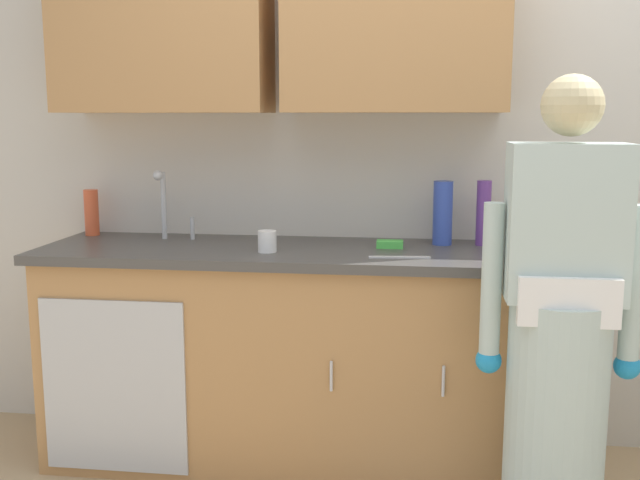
% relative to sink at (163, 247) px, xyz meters
% --- Properties ---
extents(kitchen_wall_with_uppers, '(4.80, 0.44, 2.70)m').
position_rel_sink_xyz_m(kitchen_wall_with_uppers, '(0.90, 0.29, 0.55)').
color(kitchen_wall_with_uppers, beige).
rests_on(kitchen_wall_with_uppers, ground).
extents(counter_cabinet, '(1.90, 0.62, 0.90)m').
position_rel_sink_xyz_m(counter_cabinet, '(0.48, -0.01, -0.48)').
color(counter_cabinet, '#B27F4C').
rests_on(counter_cabinet, ground).
extents(countertop, '(1.96, 0.66, 0.04)m').
position_rel_sink_xyz_m(countertop, '(0.49, -0.01, -0.01)').
color(countertop, '#474442').
rests_on(countertop, counter_cabinet).
extents(sink, '(0.50, 0.36, 0.35)m').
position_rel_sink_xyz_m(sink, '(0.00, 0.00, 0.00)').
color(sink, '#B7BABF').
rests_on(sink, counter_cabinet).
extents(person_at_sink, '(0.55, 0.34, 1.62)m').
position_rel_sink_xyz_m(person_at_sink, '(1.57, -0.53, -0.23)').
color(person_at_sink, white).
rests_on(person_at_sink, ground).
extents(bottle_water_short, '(0.08, 0.08, 0.27)m').
position_rel_sink_xyz_m(bottle_water_short, '(1.20, 0.15, 0.15)').
color(bottle_water_short, '#334CB2').
rests_on(bottle_water_short, countertop).
extents(bottle_dish_liquid, '(0.06, 0.06, 0.28)m').
position_rel_sink_xyz_m(bottle_dish_liquid, '(1.37, 0.16, 0.15)').
color(bottle_dish_liquid, '#66388C').
rests_on(bottle_dish_liquid, countertop).
extents(bottle_cleaner_spray, '(0.06, 0.06, 0.21)m').
position_rel_sink_xyz_m(bottle_cleaner_spray, '(-0.41, 0.20, 0.12)').
color(bottle_cleaner_spray, '#E05933').
rests_on(bottle_cleaner_spray, countertop).
extents(cup_by_sink, '(0.08, 0.08, 0.09)m').
position_rel_sink_xyz_m(cup_by_sink, '(0.49, -0.12, 0.06)').
color(cup_by_sink, white).
rests_on(cup_by_sink, countertop).
extents(knife_on_counter, '(0.24, 0.05, 0.01)m').
position_rel_sink_xyz_m(knife_on_counter, '(1.02, -0.18, 0.02)').
color(knife_on_counter, silver).
rests_on(knife_on_counter, countertop).
extents(sponge, '(0.11, 0.07, 0.03)m').
position_rel_sink_xyz_m(sponge, '(0.98, 0.04, 0.03)').
color(sponge, '#4CBF4C').
rests_on(sponge, countertop).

